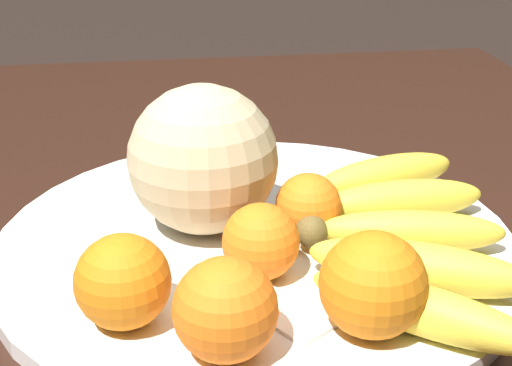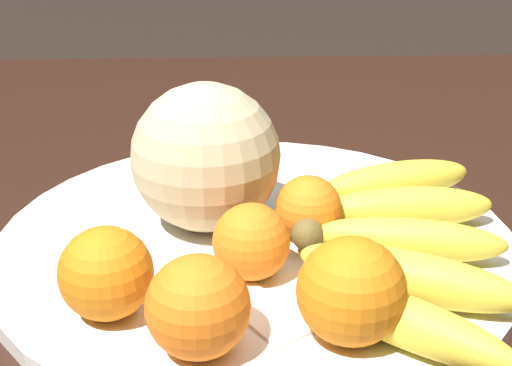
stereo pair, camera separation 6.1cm
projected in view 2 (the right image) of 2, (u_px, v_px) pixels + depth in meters
kitchen_table at (257, 358)px, 0.64m from camera, size 1.43×1.02×0.74m
fruit_bowl at (256, 241)px, 0.63m from camera, size 0.45×0.45×0.02m
melon at (206, 157)px, 0.62m from camera, size 0.13×0.13×0.13m
banana_bunch at (402, 238)px, 0.58m from camera, size 0.33×0.20×0.04m
orange_front_left at (251, 242)px, 0.55m from camera, size 0.06×0.06×0.06m
orange_front_right at (198, 307)px, 0.46m from camera, size 0.07×0.07×0.07m
orange_mid_center at (106, 273)px, 0.50m from camera, size 0.07×0.07×0.07m
orange_back_left at (351, 291)px, 0.48m from camera, size 0.07×0.07×0.07m
orange_back_right at (308, 208)px, 0.61m from camera, size 0.06×0.06×0.06m
produce_tag at (267, 311)px, 0.52m from camera, size 0.09×0.08×0.00m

